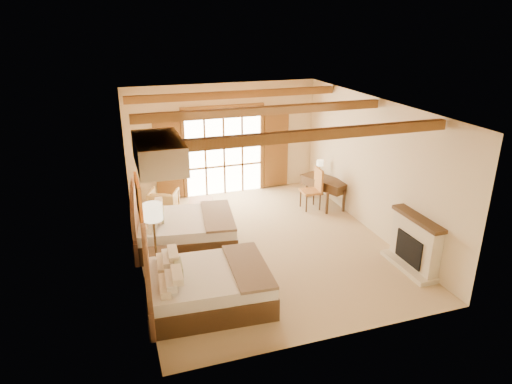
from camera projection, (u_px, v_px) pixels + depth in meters
name	position (u px, v px, depth m)	size (l,w,h in m)	color
floor	(263.00, 243.00, 10.55)	(7.00, 7.00, 0.00)	tan
wall_back	(223.00, 140.00, 13.07)	(5.50, 5.50, 0.00)	beige
wall_left	(134.00, 192.00, 9.17)	(7.00, 7.00, 0.00)	beige
wall_right	(373.00, 166.00, 10.77)	(7.00, 7.00, 0.00)	beige
ceiling	(263.00, 105.00, 9.39)	(7.00, 7.00, 0.00)	#B06D31
ceiling_beams	(263.00, 111.00, 9.44)	(5.39, 4.60, 0.18)	brown
french_doors	(224.00, 152.00, 13.14)	(3.95, 0.08, 2.60)	white
fireplace	(414.00, 246.00, 9.35)	(0.46, 1.40, 1.16)	beige
painting	(139.00, 198.00, 8.46)	(0.06, 0.95, 0.75)	orange
canopy_valance	(159.00, 153.00, 7.01)	(0.70, 1.40, 0.45)	#F4E9C5
bed_near	(199.00, 284.00, 8.14)	(2.29, 1.79, 1.45)	#482E1A
bed_far	(178.00, 228.00, 10.28)	(2.43, 1.96, 1.46)	#482E1A
nightstand	(159.00, 267.00, 8.94)	(0.53, 0.53, 0.64)	#482E1A
floor_lamp	(153.00, 217.00, 8.33)	(0.37, 0.37, 1.73)	#3A2E1A
armchair	(164.00, 202.00, 12.04)	(0.70, 0.72, 0.66)	tan
ottoman	(201.00, 208.00, 11.96)	(0.59, 0.59, 0.43)	#AB704F
desk	(325.00, 190.00, 12.63)	(1.06, 1.50, 0.75)	#482E1A
desk_chair	(311.00, 196.00, 12.35)	(0.51, 0.51, 1.13)	#B7733A
desk_lamp	(320.00, 164.00, 12.81)	(0.19, 0.19, 0.39)	#3A2E1A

